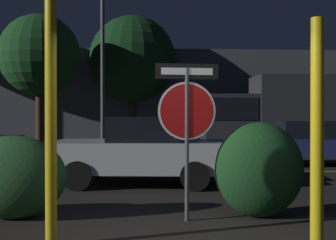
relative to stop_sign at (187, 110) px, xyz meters
The scene contains 13 objects.
road_center_stripe 5.77m from the stop_sign, 91.78° to the left, with size 34.25×0.12×0.01m, color gold.
stop_sign is the anchor object (origin of this frame).
yellow_pole_left 2.08m from the stop_sign, 145.57° to the right, with size 0.13×0.13×3.03m, color yellow.
yellow_pole_right 1.98m from the stop_sign, 46.08° to the right, with size 0.15×0.15×2.65m, color yellow.
hedge_bush_1 2.73m from the stop_sign, behind, with size 1.55×0.88×1.23m, color #285B2D.
hedge_bush_2 1.42m from the stop_sign, ahead, with size 1.34×0.90×1.42m, color #19421E.
passing_car_2 3.77m from the stop_sign, 100.00° to the left, with size 4.03×2.33×1.49m.
passing_car_3 8.58m from the stop_sign, 57.44° to the left, with size 4.73×2.12×1.34m.
delivery_truck 12.46m from the stop_sign, 68.32° to the left, with size 5.53×2.61×3.06m.
street_lamp 12.23m from the stop_sign, 100.14° to the left, with size 0.42×0.42×7.52m.
tree_1 15.96m from the stop_sign, 93.55° to the left, with size 4.13×4.13×6.25m.
tree_2 14.12m from the stop_sign, 110.19° to the left, with size 3.38×3.38×5.70m.
building_backdrop 18.19m from the stop_sign, 86.41° to the left, with size 25.05×4.78×4.70m, color #4C4C56.
Camera 1 is at (-0.52, -5.22, 1.53)m, focal length 50.00 mm.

